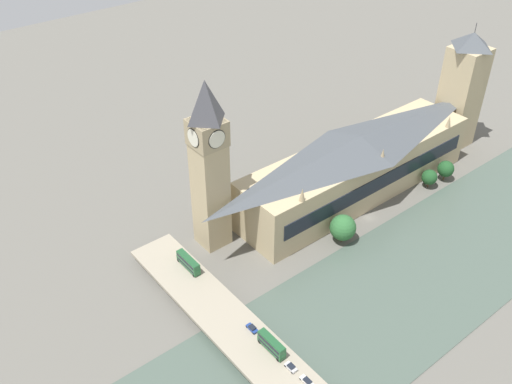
# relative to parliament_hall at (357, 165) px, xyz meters

# --- Properties ---
(ground_plane) EXTENTS (600.00, 600.00, 0.00)m
(ground_plane) POSITION_rel_parliament_hall_xyz_m (-15.54, 8.00, -13.53)
(ground_plane) COLOR #605E56
(river_water) EXTENTS (53.08, 360.00, 0.30)m
(river_water) POSITION_rel_parliament_hall_xyz_m (-48.08, 8.00, -13.38)
(river_water) COLOR #47564C
(river_water) RESTS_ON ground_plane
(parliament_hall) EXTENTS (25.55, 109.15, 27.22)m
(parliament_hall) POSITION_rel_parliament_hall_xyz_m (0.00, 0.00, 0.00)
(parliament_hall) COLOR tan
(parliament_hall) RESTS_ON ground_plane
(clock_tower) EXTENTS (11.40, 11.40, 64.95)m
(clock_tower) POSITION_rel_parliament_hall_xyz_m (11.63, 63.68, 21.28)
(clock_tower) COLOR tan
(clock_tower) RESTS_ON ground_plane
(victoria_tower) EXTENTS (14.86, 14.86, 57.65)m
(victoria_tower) POSITION_rel_parliament_hall_xyz_m (0.06, -66.00, 13.30)
(victoria_tower) COLOR tan
(victoria_tower) RESTS_ON ground_plane
(road_bridge) EXTENTS (138.16, 16.01, 4.19)m
(road_bridge) POSITION_rel_parliament_hall_xyz_m (-48.08, 84.80, -10.19)
(road_bridge) COLOR gray
(road_bridge) RESTS_ON ground_plane
(double_decker_bus_lead) EXTENTS (10.26, 2.51, 4.70)m
(double_decker_bus_lead) POSITION_rel_parliament_hall_xyz_m (-43.25, 81.51, -6.73)
(double_decker_bus_lead) COLOR #235B33
(double_decker_bus_lead) RESTS_ON road_bridge
(double_decker_bus_rear) EXTENTS (11.29, 2.56, 4.61)m
(double_decker_bus_rear) POSITION_rel_parliament_hall_xyz_m (1.21, 81.12, -6.80)
(double_decker_bus_rear) COLOR #235B33
(double_decker_bus_rear) RESTS_ON road_bridge
(car_northbound_tail) EXTENTS (4.65, 1.75, 1.31)m
(car_northbound_tail) POSITION_rel_parliament_hall_xyz_m (-58.01, 81.05, -8.68)
(car_northbound_tail) COLOR silver
(car_northbound_tail) RESTS_ON road_bridge
(car_southbound_lead) EXTENTS (4.14, 1.85, 1.38)m
(car_southbound_lead) POSITION_rel_parliament_hall_xyz_m (-33.71, 81.14, -8.65)
(car_southbound_lead) COLOR navy
(car_southbound_lead) RESTS_ON road_bridge
(car_southbound_mid) EXTENTS (3.87, 1.87, 1.44)m
(car_southbound_mid) POSITION_rel_parliament_hall_xyz_m (-51.68, 81.41, -8.61)
(car_southbound_mid) COLOR silver
(car_southbound_mid) RESTS_ON road_bridge
(tree_embankment_near) EXTENTS (7.02, 7.02, 9.27)m
(tree_embankment_near) POSITION_rel_parliament_hall_xyz_m (-17.65, -36.85, -7.78)
(tree_embankment_near) COLOR brown
(tree_embankment_near) RESTS_ON ground_plane
(tree_embankment_mid) EXTENTS (9.77, 9.77, 11.48)m
(tree_embankment_mid) POSITION_rel_parliament_hall_xyz_m (-18.55, 26.57, -6.93)
(tree_embankment_mid) COLOR brown
(tree_embankment_mid) RESTS_ON ground_plane
(tree_embankment_far) EXTENTS (6.53, 6.53, 8.31)m
(tree_embankment_far) POSITION_rel_parliament_hall_xyz_m (-16.65, -27.26, -8.50)
(tree_embankment_far) COLOR brown
(tree_embankment_far) RESTS_ON ground_plane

